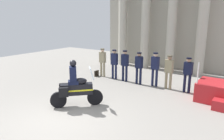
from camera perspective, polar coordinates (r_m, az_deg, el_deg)
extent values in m
plane|color=gray|center=(7.87, -13.25, -12.60)|extent=(28.00, 28.00, 0.00)
cube|color=#A49F91|center=(15.70, 13.81, 14.76)|extent=(9.00, 0.30, 7.69)
cylinder|color=#B2AD9E|center=(16.16, 2.91, 13.20)|extent=(0.61, 0.61, 6.63)
cylinder|color=#B2AD9E|center=(15.25, 9.05, 13.03)|extent=(0.61, 0.61, 6.63)
cylinder|color=#B2AD9E|center=(14.52, 15.88, 12.67)|extent=(0.61, 0.61, 6.63)
cylinder|color=#B2AD9E|center=(14.01, 23.29, 12.08)|extent=(0.61, 0.61, 6.63)
cylinder|color=silver|center=(9.41, 22.15, -0.78)|extent=(0.05, 0.05, 0.90)
cylinder|color=gray|center=(12.91, -2.93, 0.20)|extent=(0.13, 0.13, 0.87)
cylinder|color=gray|center=(12.78, -2.15, 0.07)|extent=(0.13, 0.13, 0.87)
cube|color=gray|center=(12.69, -2.57, 3.43)|extent=(0.40, 0.25, 0.63)
sphere|color=beige|center=(12.63, -2.59, 5.31)|extent=(0.21, 0.21, 0.21)
cylinder|color=brown|center=(12.62, -2.60, 5.66)|extent=(0.24, 0.24, 0.06)
cylinder|color=#141938|center=(12.39, 0.21, -0.40)|extent=(0.13, 0.13, 0.86)
cylinder|color=#141938|center=(12.27, 1.06, -0.54)|extent=(0.13, 0.13, 0.86)
cube|color=#141938|center=(12.17, 0.64, 2.97)|extent=(0.40, 0.25, 0.65)
sphere|color=tan|center=(12.09, 0.64, 4.97)|extent=(0.21, 0.21, 0.21)
cylinder|color=black|center=(12.08, 0.65, 5.34)|extent=(0.24, 0.24, 0.06)
cylinder|color=black|center=(11.94, 2.99, -0.87)|extent=(0.13, 0.13, 0.89)
cylinder|color=black|center=(11.82, 3.90, -1.03)|extent=(0.13, 0.13, 0.89)
cube|color=black|center=(11.71, 3.50, 2.68)|extent=(0.40, 0.25, 0.64)
sphere|color=tan|center=(11.64, 3.53, 4.74)|extent=(0.21, 0.21, 0.21)
cylinder|color=black|center=(11.63, 3.53, 5.12)|extent=(0.24, 0.24, 0.06)
cylinder|color=black|center=(11.50, 6.69, -1.55)|extent=(0.13, 0.13, 0.88)
cylinder|color=black|center=(11.40, 7.67, -1.71)|extent=(0.13, 0.13, 0.88)
cube|color=black|center=(11.27, 7.29, 2.07)|extent=(0.40, 0.25, 0.63)
sphere|color=#997056|center=(11.20, 7.36, 4.17)|extent=(0.21, 0.21, 0.21)
cylinder|color=black|center=(11.19, 7.37, 4.57)|extent=(0.24, 0.24, 0.06)
cylinder|color=#141938|center=(11.26, 10.87, -1.95)|extent=(0.13, 0.13, 0.91)
cylinder|color=#141938|center=(11.18, 11.90, -2.12)|extent=(0.13, 0.13, 0.91)
cube|color=#141938|center=(11.04, 11.57, 1.85)|extent=(0.40, 0.25, 0.64)
sphere|color=beige|center=(10.96, 11.68, 4.04)|extent=(0.21, 0.21, 0.21)
cylinder|color=black|center=(10.95, 11.70, 4.44)|extent=(0.24, 0.24, 0.06)
cylinder|color=#847A5B|center=(10.95, 14.37, -2.73)|extent=(0.13, 0.13, 0.86)
cylinder|color=#847A5B|center=(10.88, 15.46, -2.90)|extent=(0.13, 0.13, 0.86)
cube|color=#847A5B|center=(10.73, 15.15, 1.01)|extent=(0.40, 0.25, 0.64)
sphere|color=#997056|center=(10.65, 15.29, 3.23)|extent=(0.21, 0.21, 0.21)
cylinder|color=#4F4937|center=(10.64, 15.32, 3.65)|extent=(0.24, 0.24, 0.06)
cylinder|color=black|center=(10.70, 18.97, -3.34)|extent=(0.13, 0.13, 0.88)
cylinder|color=black|center=(10.65, 20.10, -3.52)|extent=(0.13, 0.13, 0.88)
cube|color=black|center=(10.50, 19.85, 0.41)|extent=(0.40, 0.25, 0.59)
sphere|color=tan|center=(10.42, 20.03, 2.54)|extent=(0.21, 0.21, 0.21)
cylinder|color=black|center=(10.40, 20.06, 2.97)|extent=(0.24, 0.24, 0.06)
cylinder|color=black|center=(8.70, -4.58, -7.34)|extent=(0.52, 0.53, 0.64)
cylinder|color=black|center=(8.67, -14.22, -7.82)|extent=(0.54, 0.56, 0.64)
cube|color=black|center=(8.52, -9.49, -5.10)|extent=(1.09, 1.12, 0.44)
ellipsoid|color=black|center=(8.43, -8.56, -2.99)|extent=(0.59, 0.60, 0.26)
cube|color=yellow|center=(8.53, -9.49, -5.23)|extent=(1.11, 1.14, 0.06)
cube|color=silver|center=(8.38, -5.56, -0.87)|extent=(0.40, 0.39, 0.47)
cube|color=black|center=(8.77, -12.83, -4.71)|extent=(0.38, 0.38, 0.36)
cube|color=black|center=(8.28, -12.90, -5.83)|extent=(0.38, 0.38, 0.36)
cube|color=black|center=(8.43, -10.38, -3.27)|extent=(0.52, 0.52, 0.14)
cube|color=black|center=(8.34, -10.49, -0.97)|extent=(0.44, 0.44, 0.56)
sphere|color=black|center=(8.25, -10.47, 1.80)|extent=(0.26, 0.26, 0.26)
cube|color=black|center=(12.98, -4.18, -0.92)|extent=(0.10, 0.32, 0.36)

